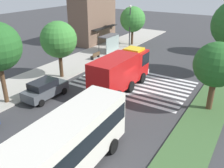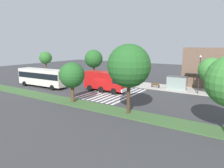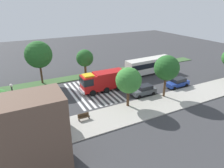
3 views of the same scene
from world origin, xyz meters
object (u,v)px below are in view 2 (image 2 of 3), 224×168
Objects in this scene: sidewalk_tree_far_west at (46,58)px; median_tree_far_west at (72,75)px; street_lamp at (199,72)px; bus_stop_shelter at (177,80)px; fire_truck at (106,81)px; sidewalk_tree_west at (94,59)px; sidewalk_tree_center at (121,64)px; median_tree_west at (129,66)px; parked_car_west at (71,77)px; bench_near_shelter at (155,85)px; sidewalk_tree_east at (211,70)px; parked_car_mid at (97,80)px; transit_bus at (42,76)px.

median_tree_far_west is at bearing -32.39° from sidewalk_tree_far_west.
bus_stop_shelter is at bearing 165.16° from street_lamp.
fire_truck reaches higher than bus_stop_shelter.
sidewalk_tree_west reaches higher than sidewalk_tree_center.
bus_stop_shelter is 16.89m from median_tree_west.
parked_car_west is 7.15m from sidewalk_tree_west.
parked_car_west is 0.58× the size of median_tree_west.
bench_near_shelter is 0.25× the size of street_lamp.
sidewalk_tree_east is (17.08, 0.00, -0.11)m from sidewalk_tree_center.
median_tree_west reaches higher than parked_car_west.
sidewalk_tree_center reaches higher than bus_stop_shelter.
sidewalk_tree_west is (-14.66, -0.62, 4.60)m from bench_near_shelter.
parked_car_mid is at bearing -166.84° from bench_near_shelter.
sidewalk_tree_far_west is at bearing 155.11° from median_tree_west.
sidewalk_tree_center is at bearing -0.00° from sidewalk_tree_far_west.
bench_near_shelter is (-4.00, -0.02, -1.30)m from bus_stop_shelter.
parked_car_mid is 16.34m from bus_stop_shelter.
parked_car_west is 28.09m from street_lamp.
sidewalk_tree_west reaches higher than sidewalk_tree_far_west.
sidewalk_tree_west is 17.84m from median_tree_far_west.
bench_near_shelter is 0.19× the size of median_tree_west.
parked_car_mid is 20.31m from street_lamp.
bus_stop_shelter is 0.55× the size of sidewalk_tree_far_west.
parked_car_mid reaches higher than parked_car_west.
sidewalk_tree_center is at bearing 0.00° from sidewalk_tree_west.
sidewalk_tree_east is at bearing 0.00° from sidewalk_tree_center.
parked_car_mid is 5.47m from sidewalk_tree_west.
sidewalk_tree_center is at bearing 8.26° from parked_car_west.
street_lamp is 1.12× the size of median_tree_far_west.
fire_truck is 1.87× the size of parked_car_mid.
parked_car_mid is at bearing -174.21° from sidewalk_tree_east.
parked_car_mid is (7.86, 0.00, 0.04)m from parked_car_west.
fire_truck is 1.72× the size of parked_car_west.
sidewalk_tree_east is 1.07× the size of median_tree_far_west.
fire_truck is at bearing -40.34° from parked_car_mid.
sidewalk_tree_far_west is (-11.70, 10.59, 2.72)m from transit_bus.
street_lamp is 0.90× the size of sidewalk_tree_west.
sidewalk_tree_center is 1.01× the size of sidewalk_tree_east.
bus_stop_shelter is at bearing 173.46° from sidewalk_tree_east.
parked_car_mid is (-5.76, 4.91, -1.11)m from fire_truck.
sidewalk_tree_center is (11.96, 10.59, 2.22)m from transit_bus.
transit_bus is at bearing 166.97° from median_tree_west.
parked_car_west is 20.12m from bench_near_shelter.
bench_near_shelter is at bearing 13.24° from parked_car_mid.
fire_truck is at bearing -143.03° from bus_stop_shelter.
sidewalk_tree_center is 0.74× the size of median_tree_west.
parked_car_mid is at bearing -6.59° from sidewalk_tree_far_west.
sidewalk_tree_center reaches higher than parked_car_west.
sidewalk_tree_east is 17.23m from median_tree_west.
transit_bus is (-13.12, -3.48, 0.10)m from fire_truck.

